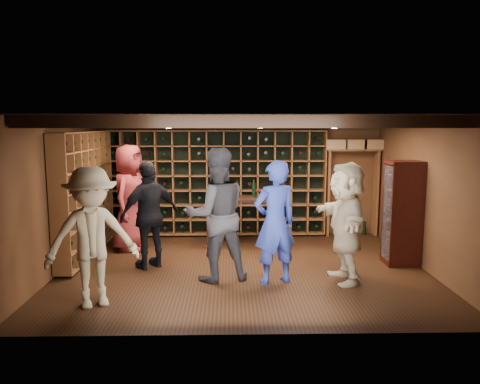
{
  "coord_description": "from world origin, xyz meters",
  "views": [
    {
      "loc": [
        -0.22,
        -7.56,
        2.39
      ],
      "look_at": [
        -0.05,
        0.2,
        1.26
      ],
      "focal_mm": 35.0,
      "sensor_mm": 36.0,
      "label": 1
    }
  ],
  "objects_px": {
    "display_cabinet": "(402,215)",
    "man_blue_shirt": "(275,223)",
    "guest_beige": "(346,222)",
    "guest_khaki": "(92,237)",
    "tasting_table": "(240,203)",
    "guest_red_floral": "(130,198)",
    "man_grey_suit": "(216,215)",
    "guest_woman_black": "(150,215)"
  },
  "relations": [
    {
      "from": "guest_khaki",
      "to": "man_grey_suit",
      "type": "bearing_deg",
      "value": 8.04
    },
    {
      "from": "man_blue_shirt",
      "to": "guest_beige",
      "type": "xyz_separation_m",
      "value": [
        1.08,
        0.06,
        -0.01
      ]
    },
    {
      "from": "tasting_table",
      "to": "man_grey_suit",
      "type": "bearing_deg",
      "value": -96.58
    },
    {
      "from": "man_blue_shirt",
      "to": "guest_woman_black",
      "type": "distance_m",
      "value": 2.16
    },
    {
      "from": "display_cabinet",
      "to": "man_blue_shirt",
      "type": "bearing_deg",
      "value": -157.71
    },
    {
      "from": "display_cabinet",
      "to": "man_grey_suit",
      "type": "relative_size",
      "value": 0.86
    },
    {
      "from": "man_blue_shirt",
      "to": "guest_red_floral",
      "type": "bearing_deg",
      "value": -58.06
    },
    {
      "from": "man_blue_shirt",
      "to": "guest_red_floral",
      "type": "relative_size",
      "value": 0.93
    },
    {
      "from": "guest_woman_black",
      "to": "tasting_table",
      "type": "distance_m",
      "value": 2.06
    },
    {
      "from": "display_cabinet",
      "to": "man_blue_shirt",
      "type": "xyz_separation_m",
      "value": [
        -2.26,
        -0.93,
        0.08
      ]
    },
    {
      "from": "guest_red_floral",
      "to": "guest_khaki",
      "type": "height_order",
      "value": "guest_red_floral"
    },
    {
      "from": "guest_red_floral",
      "to": "guest_khaki",
      "type": "distance_m",
      "value": 2.83
    },
    {
      "from": "guest_red_floral",
      "to": "tasting_table",
      "type": "height_order",
      "value": "guest_red_floral"
    },
    {
      "from": "man_grey_suit",
      "to": "guest_beige",
      "type": "distance_m",
      "value": 1.97
    },
    {
      "from": "guest_woman_black",
      "to": "display_cabinet",
      "type": "bearing_deg",
      "value": 143.23
    },
    {
      "from": "man_blue_shirt",
      "to": "guest_red_floral",
      "type": "distance_m",
      "value": 3.24
    },
    {
      "from": "guest_red_floral",
      "to": "guest_woman_black",
      "type": "height_order",
      "value": "guest_red_floral"
    },
    {
      "from": "guest_beige",
      "to": "man_grey_suit",
      "type": "bearing_deg",
      "value": -96.48
    },
    {
      "from": "tasting_table",
      "to": "man_blue_shirt",
      "type": "bearing_deg",
      "value": -73.13
    },
    {
      "from": "display_cabinet",
      "to": "tasting_table",
      "type": "relative_size",
      "value": 1.31
    },
    {
      "from": "guest_khaki",
      "to": "guest_woman_black",
      "type": "bearing_deg",
      "value": 49.68
    },
    {
      "from": "man_blue_shirt",
      "to": "guest_beige",
      "type": "bearing_deg",
      "value": 162.63
    },
    {
      "from": "man_blue_shirt",
      "to": "guest_red_floral",
      "type": "height_order",
      "value": "guest_red_floral"
    },
    {
      "from": "display_cabinet",
      "to": "guest_beige",
      "type": "relative_size",
      "value": 0.95
    },
    {
      "from": "display_cabinet",
      "to": "guest_red_floral",
      "type": "distance_m",
      "value": 4.95
    },
    {
      "from": "man_grey_suit",
      "to": "guest_khaki",
      "type": "xyz_separation_m",
      "value": [
        -1.59,
        -1.02,
        -0.09
      ]
    },
    {
      "from": "display_cabinet",
      "to": "guest_red_floral",
      "type": "bearing_deg",
      "value": 167.88
    },
    {
      "from": "display_cabinet",
      "to": "guest_red_floral",
      "type": "relative_size",
      "value": 0.87
    },
    {
      "from": "guest_khaki",
      "to": "tasting_table",
      "type": "relative_size",
      "value": 1.39
    },
    {
      "from": "man_grey_suit",
      "to": "guest_red_floral",
      "type": "xyz_separation_m",
      "value": [
        -1.7,
        1.8,
        -0.01
      ]
    },
    {
      "from": "man_blue_shirt",
      "to": "man_grey_suit",
      "type": "bearing_deg",
      "value": -31.24
    },
    {
      "from": "guest_woman_black",
      "to": "guest_khaki",
      "type": "relative_size",
      "value": 0.97
    },
    {
      "from": "display_cabinet",
      "to": "guest_beige",
      "type": "bearing_deg",
      "value": -143.78
    },
    {
      "from": "display_cabinet",
      "to": "man_blue_shirt",
      "type": "height_order",
      "value": "man_blue_shirt"
    },
    {
      "from": "man_blue_shirt",
      "to": "guest_khaki",
      "type": "height_order",
      "value": "man_blue_shirt"
    },
    {
      "from": "display_cabinet",
      "to": "guest_red_floral",
      "type": "height_order",
      "value": "guest_red_floral"
    },
    {
      "from": "man_blue_shirt",
      "to": "tasting_table",
      "type": "height_order",
      "value": "man_blue_shirt"
    },
    {
      "from": "guest_woman_black",
      "to": "man_grey_suit",
      "type": "bearing_deg",
      "value": 111.47
    },
    {
      "from": "guest_khaki",
      "to": "guest_red_floral",
      "type": "bearing_deg",
      "value": 67.54
    },
    {
      "from": "man_grey_suit",
      "to": "tasting_table",
      "type": "height_order",
      "value": "man_grey_suit"
    },
    {
      "from": "man_grey_suit",
      "to": "guest_beige",
      "type": "height_order",
      "value": "man_grey_suit"
    },
    {
      "from": "man_grey_suit",
      "to": "display_cabinet",
      "type": "bearing_deg",
      "value": 178.02
    }
  ]
}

